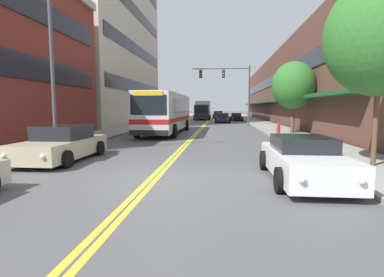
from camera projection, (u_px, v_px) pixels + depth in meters
The scene contains 19 objects.
ground_plane at pixel (208, 121), 45.49m from camera, with size 240.00×240.00×0.00m, color #4C4C4F.
sidewalk_left at pixel (162, 121), 46.16m from camera, with size 3.30×106.00×0.12m.
sidewalk_right at pixel (256, 121), 44.79m from camera, with size 3.30×106.00×0.12m.
centre_line at pixel (208, 121), 45.48m from camera, with size 0.34×106.00×0.01m.
office_tower_left at pixel (93, 14), 39.47m from camera, with size 12.08×25.41×28.72m.
storefront_row_right at pixel (297, 90), 43.75m from camera, with size 9.10×68.00×9.44m.
city_bus at pixel (166, 111), 24.68m from camera, with size 2.90×12.22×3.17m.
car_beige_parked_left_near at pixel (62, 144), 11.88m from camera, with size 2.17×4.74×1.39m.
car_silver_parked_left_far at pixel (172, 119), 38.46m from camera, with size 2.17×4.33×1.33m.
car_white_parked_right_foreground at pixel (303, 160), 8.64m from camera, with size 2.02×4.65×1.26m.
car_black_parked_right_mid at pixel (236, 117), 47.63m from camera, with size 2.03×4.34×1.25m.
car_navy_moving_lead at pixel (223, 118), 42.39m from camera, with size 2.12×4.33×1.33m.
car_charcoal_moving_second at pixel (218, 115), 60.66m from camera, with size 2.21×4.84×1.39m.
box_truck at pixel (203, 110), 52.00m from camera, with size 2.70×6.83×3.21m.
traffic_signal_mast at pixel (230, 83), 34.86m from camera, with size 6.73×0.38×6.96m.
street_lamp_left_near at pixel (55, 31), 12.72m from camera, with size 1.90×0.28×9.24m.
street_tree_right_near at pixel (381, 36), 9.80m from camera, with size 3.56×3.56×6.26m.
street_tree_right_mid at pixel (294, 85), 23.11m from camera, with size 3.31×3.31×5.51m.
fire_hydrant at pixel (278, 130), 20.69m from camera, with size 0.30×0.22×0.91m.
Camera 1 is at (1.97, -8.53, 2.09)m, focal length 28.00 mm.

